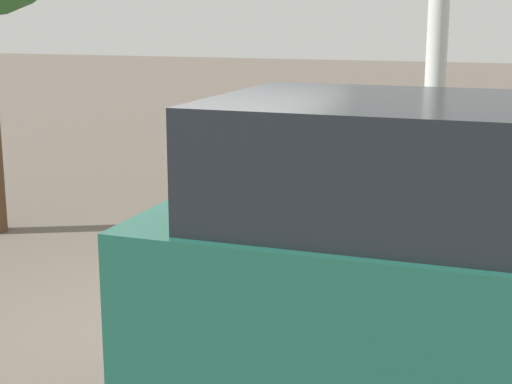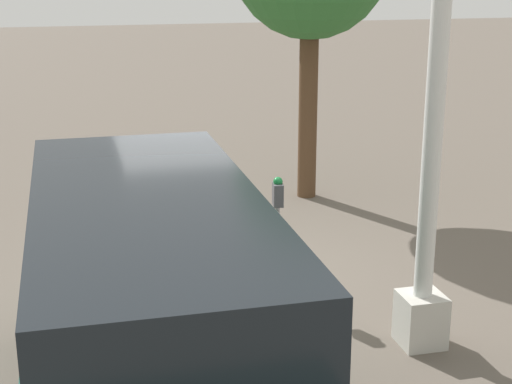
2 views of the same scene
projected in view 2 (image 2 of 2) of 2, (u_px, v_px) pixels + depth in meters
ground_plane at (228, 288)px, 9.51m from camera, size 80.00×80.00×0.00m
parking_meter_near at (278, 209)px, 8.96m from camera, size 0.21×0.14×1.47m
lamp_post at (436, 93)px, 7.38m from camera, size 0.44×0.44×6.89m
parked_van at (153, 325)px, 5.94m from camera, size 5.18×1.81×2.17m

